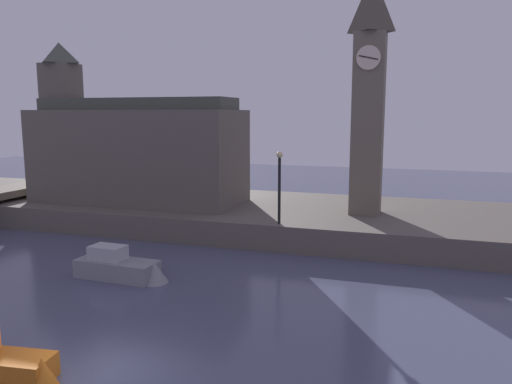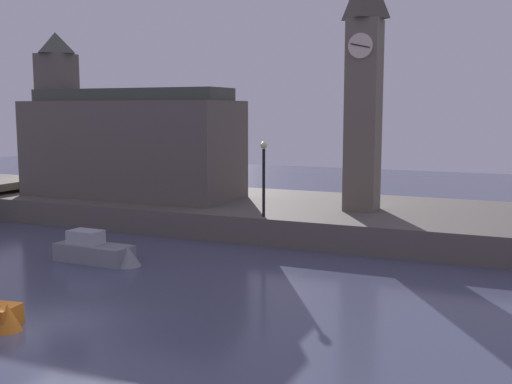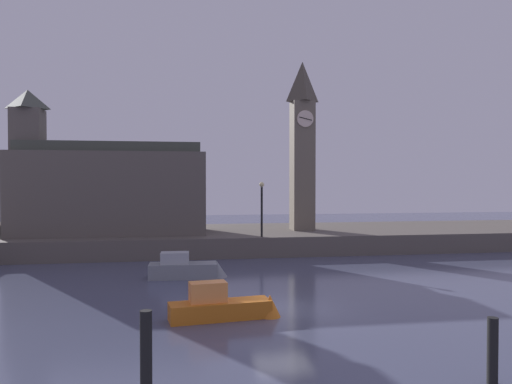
{
  "view_description": "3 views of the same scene",
  "coord_description": "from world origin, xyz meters",
  "px_view_note": "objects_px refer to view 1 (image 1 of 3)",
  "views": [
    {
      "loc": [
        8.83,
        -11.51,
        7.57
      ],
      "look_at": [
        -0.74,
        17.72,
        2.72
      ],
      "focal_mm": 34.93,
      "sensor_mm": 36.0,
      "label": 1
    },
    {
      "loc": [
        14.72,
        -16.03,
        7.26
      ],
      "look_at": [
        1.09,
        14.83,
        2.81
      ],
      "focal_mm": 43.87,
      "sensor_mm": 36.0,
      "label": 2
    },
    {
      "loc": [
        -4.59,
        -21.04,
        5.63
      ],
      "look_at": [
        1.53,
        16.89,
        4.76
      ],
      "focal_mm": 34.53,
      "sensor_mm": 36.0,
      "label": 3
    }
  ],
  "objects_px": {
    "clock_tower": "(369,92)",
    "boat_cruiser_grey": "(124,267)",
    "parliament_hall": "(131,150)",
    "streetlamp": "(279,179)"
  },
  "relations": [
    {
      "from": "parliament_hall",
      "to": "streetlamp",
      "type": "xyz_separation_m",
      "value": [
        11.77,
        -3.97,
        -1.08
      ]
    },
    {
      "from": "parliament_hall",
      "to": "boat_cruiser_grey",
      "type": "xyz_separation_m",
      "value": [
        6.28,
        -11.01,
        -4.55
      ]
    },
    {
      "from": "clock_tower",
      "to": "boat_cruiser_grey",
      "type": "distance_m",
      "value": 17.22
    },
    {
      "from": "boat_cruiser_grey",
      "to": "clock_tower",
      "type": "bearing_deg",
      "value": 49.85
    },
    {
      "from": "clock_tower",
      "to": "streetlamp",
      "type": "bearing_deg",
      "value": -133.3
    },
    {
      "from": "clock_tower",
      "to": "boat_cruiser_grey",
      "type": "bearing_deg",
      "value": -130.15
    },
    {
      "from": "clock_tower",
      "to": "streetlamp",
      "type": "height_order",
      "value": "clock_tower"
    },
    {
      "from": "boat_cruiser_grey",
      "to": "streetlamp",
      "type": "bearing_deg",
      "value": 52.04
    },
    {
      "from": "parliament_hall",
      "to": "boat_cruiser_grey",
      "type": "relative_size",
      "value": 3.17
    },
    {
      "from": "clock_tower",
      "to": "boat_cruiser_grey",
      "type": "height_order",
      "value": "clock_tower"
    }
  ]
}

